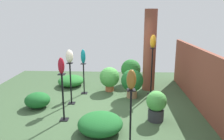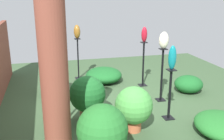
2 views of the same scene
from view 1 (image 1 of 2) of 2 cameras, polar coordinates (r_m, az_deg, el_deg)
name	(u,v)px [view 1 (image 1 of 2)]	position (r m, az deg, el deg)	size (l,w,h in m)	color
ground_plane	(102,107)	(6.26, -2.66, -9.56)	(8.00, 8.00, 0.00)	#385133
brick_wall_back	(202,80)	(6.34, 22.46, -2.54)	(5.60, 0.12, 1.62)	brown
brick_pillar	(150,51)	(7.48, 9.80, 5.01)	(0.42, 0.42, 2.72)	brown
pedestal_ivory	(71,85)	(6.40, -10.71, -3.94)	(0.20, 0.20, 1.22)	black
pedestal_ruby	(63,99)	(5.44, -12.65, -7.49)	(0.20, 0.20, 1.18)	black
pedestal_bronze	(130,120)	(4.34, 4.84, -13.01)	(0.20, 0.20, 1.16)	black
pedestal_teal	(84,80)	(7.20, -7.35, -2.61)	(0.20, 0.20, 1.01)	black
pedestal_amber	(152,74)	(7.06, 10.29, -0.94)	(0.20, 0.20, 1.53)	black
art_vase_ivory	(69,56)	(6.20, -11.06, 3.52)	(0.21, 0.21, 0.37)	beige
art_vase_ruby	(61,66)	(5.20, -13.13, 1.09)	(0.14, 0.15, 0.39)	maroon
art_vase_bronze	(131,80)	(4.03, 5.08, -2.53)	(0.20, 0.18, 0.38)	brown
art_vase_teal	(83,56)	(7.02, -7.55, 3.52)	(0.14, 0.15, 0.46)	#0F727A
art_vase_amber	(153,41)	(6.87, 10.66, 7.37)	(0.20, 0.18, 0.41)	orange
potted_plant_near_pillar	(110,78)	(7.37, -0.64, -2.01)	(0.67, 0.67, 0.83)	#B25B38
potted_plant_back_center	(131,70)	(8.15, 4.94, 0.10)	(0.73, 0.73, 0.94)	gray
potted_plant_front_left	(156,105)	(5.45, 11.50, -8.88)	(0.49, 0.49, 0.75)	#2D2D33
potted_plant_mid_left	(132,81)	(6.80, 5.28, -3.00)	(0.69, 0.69, 0.90)	#936B4C
foliage_bed_east	(71,81)	(8.17, -10.65, -2.76)	(1.04, 0.93, 0.37)	#236B28
foliage_bed_west	(100,123)	(4.94, -3.08, -13.78)	(1.03, 0.99, 0.40)	#195923
foliage_bed_center	(38,100)	(6.50, -18.88, -7.45)	(0.67, 0.70, 0.42)	#195923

